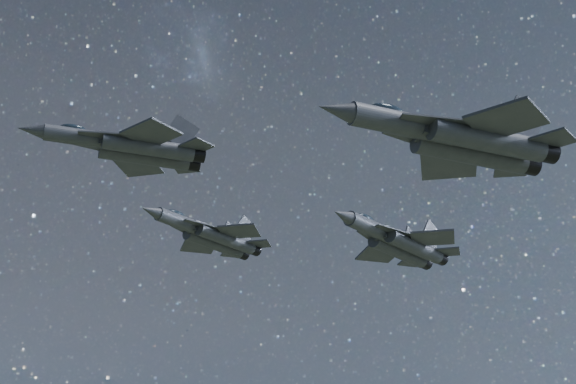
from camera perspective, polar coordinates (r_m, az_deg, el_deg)
jet_lead at (r=75.25m, az=-10.08°, el=2.88°), size 16.08×10.80×4.06m
jet_left at (r=91.02m, az=-4.99°, el=-2.81°), size 15.85×10.91×3.98m
jet_right at (r=66.02m, az=11.09°, el=3.39°), size 19.92×13.54×5.01m
jet_slot at (r=93.53m, az=7.14°, el=-3.25°), size 18.28×12.60×4.59m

